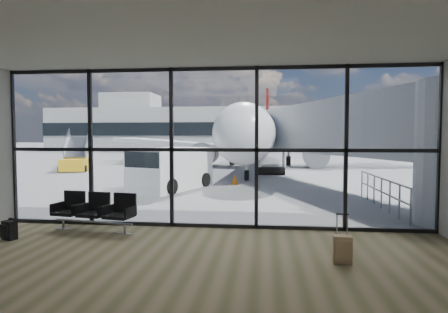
% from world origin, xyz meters
% --- Properties ---
extents(ground, '(220.00, 220.00, 0.00)m').
position_xyz_m(ground, '(0.00, 40.00, 0.00)').
color(ground, slate).
rests_on(ground, ground).
extents(lounge_shell, '(12.02, 8.01, 4.51)m').
position_xyz_m(lounge_shell, '(0.00, -4.80, 2.65)').
color(lounge_shell, brown).
rests_on(lounge_shell, ground).
extents(glass_curtain_wall, '(12.10, 0.12, 4.50)m').
position_xyz_m(glass_curtain_wall, '(0.00, 0.00, 2.25)').
color(glass_curtain_wall, white).
rests_on(glass_curtain_wall, ground).
extents(jet_bridge, '(8.00, 16.50, 4.33)m').
position_xyz_m(jet_bridge, '(4.90, 7.07, 2.76)').
color(jet_bridge, '#AEB0B3').
rests_on(jet_bridge, ground).
extents(apron_railing, '(0.06, 5.46, 1.11)m').
position_xyz_m(apron_railing, '(5.60, 3.50, 0.72)').
color(apron_railing, gray).
rests_on(apron_railing, ground).
extents(far_terminal, '(80.00, 12.20, 11.00)m').
position_xyz_m(far_terminal, '(-0.59, 61.97, 4.21)').
color(far_terminal, '#A8A8A4').
rests_on(far_terminal, ground).
extents(tree_0, '(4.95, 4.95, 7.12)m').
position_xyz_m(tree_0, '(-45.00, 72.00, 4.63)').
color(tree_0, '#382619').
rests_on(tree_0, ground).
extents(tree_1, '(5.61, 5.61, 8.07)m').
position_xyz_m(tree_1, '(-39.00, 72.00, 5.25)').
color(tree_1, '#382619').
rests_on(tree_1, ground).
extents(tree_2, '(6.27, 6.27, 9.03)m').
position_xyz_m(tree_2, '(-33.00, 72.00, 5.88)').
color(tree_2, '#382619').
rests_on(tree_2, ground).
extents(tree_3, '(4.95, 4.95, 7.12)m').
position_xyz_m(tree_3, '(-27.00, 72.00, 4.63)').
color(tree_3, '#382619').
rests_on(tree_3, ground).
extents(tree_4, '(5.61, 5.61, 8.07)m').
position_xyz_m(tree_4, '(-21.00, 72.00, 5.25)').
color(tree_4, '#382619').
rests_on(tree_4, ground).
extents(tree_5, '(6.27, 6.27, 9.03)m').
position_xyz_m(tree_5, '(-15.00, 72.00, 5.88)').
color(tree_5, '#382619').
rests_on(tree_5, ground).
extents(seating_row, '(2.34, 1.02, 1.04)m').
position_xyz_m(seating_row, '(-3.16, -0.67, 0.58)').
color(seating_row, gray).
rests_on(seating_row, ground).
extents(backpack, '(0.41, 0.41, 0.52)m').
position_xyz_m(backpack, '(-4.89, -1.81, 0.25)').
color(backpack, black).
rests_on(backpack, ground).
extents(suitcase, '(0.38, 0.29, 1.00)m').
position_xyz_m(suitcase, '(2.99, -2.72, 0.30)').
color(suitcase, '#957A53').
rests_on(suitcase, ground).
extents(airliner, '(29.46, 34.14, 8.79)m').
position_xyz_m(airliner, '(1.05, 24.53, 2.68)').
color(airliner, white).
rests_on(airliner, ground).
extents(service_van, '(3.52, 5.05, 2.02)m').
position_xyz_m(service_van, '(-3.16, 7.48, 1.04)').
color(service_van, white).
rests_on(service_van, ground).
extents(belt_loader, '(2.17, 3.67, 1.60)m').
position_xyz_m(belt_loader, '(-7.29, 19.33, 0.54)').
color(belt_loader, black).
rests_on(belt_loader, ground).
extents(mobile_stairs, '(2.68, 3.96, 2.56)m').
position_xyz_m(mobile_stairs, '(-12.85, 16.59, 0.61)').
color(mobile_stairs, gold).
rests_on(mobile_stairs, ground).
extents(traffic_cone_a, '(0.43, 0.43, 0.61)m').
position_xyz_m(traffic_cone_a, '(-3.42, 14.47, 0.29)').
color(traffic_cone_a, '#FF3D0D').
rests_on(traffic_cone_a, ground).
extents(traffic_cone_b, '(0.40, 0.40, 0.57)m').
position_xyz_m(traffic_cone_b, '(-0.17, 9.68, 0.27)').
color(traffic_cone_b, orange).
rests_on(traffic_cone_b, ground).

